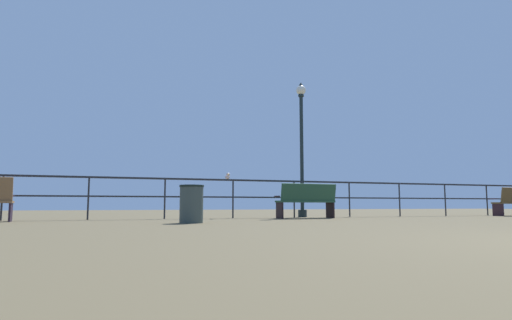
# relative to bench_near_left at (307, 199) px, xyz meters

# --- Properties ---
(pier_railing) EXTENTS (22.61, 0.05, 1.09)m
(pier_railing) POSITION_rel_bench_near_left_xyz_m (0.01, 0.84, 0.27)
(pier_railing) COLOR #232328
(pier_railing) RESTS_ON ground_plane
(bench_near_left) EXTENTS (1.66, 0.65, 0.94)m
(bench_near_left) POSITION_rel_bench_near_left_xyz_m (0.00, 0.00, 0.00)
(bench_near_left) COLOR #244931
(bench_near_left) RESTS_ON ground_plane
(lamppost_center) EXTENTS (0.30, 0.30, 4.20)m
(lamppost_center) POSITION_rel_bench_near_left_xyz_m (0.41, 1.14, 1.82)
(lamppost_center) COLOR #1C2729
(lamppost_center) RESTS_ON ground_plane
(seagull_on_rail) EXTENTS (0.16, 0.37, 0.17)m
(seagull_on_rail) POSITION_rel_bench_near_left_xyz_m (-2.04, 0.82, 0.64)
(seagull_on_rail) COLOR silver
(seagull_on_rail) RESTS_ON pier_railing
(trash_bin) EXTENTS (0.50, 0.50, 0.77)m
(trash_bin) POSITION_rel_bench_near_left_xyz_m (-3.56, -1.87, -0.14)
(trash_bin) COLOR #37433E
(trash_bin) RESTS_ON ground_plane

